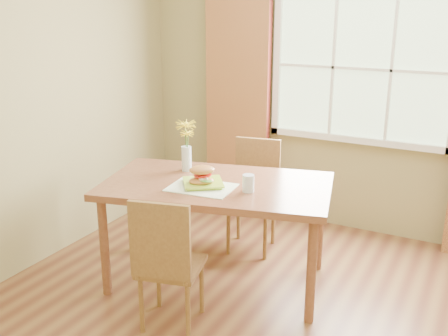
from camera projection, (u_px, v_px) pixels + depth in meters
room at (281, 130)px, 2.98m from camera, size 4.24×3.84×2.74m
window at (362, 69)px, 4.52m from camera, size 1.62×0.06×1.32m
curtain_left at (238, 105)px, 5.07m from camera, size 0.65×0.08×2.20m
dining_table at (217, 193)px, 3.83m from camera, size 1.80×1.28×0.80m
chair_near at (167, 259)px, 3.29m from camera, size 0.47×0.47×0.93m
chair_far at (254, 190)px, 4.48m from camera, size 0.46×0.46×0.94m
placemat at (201, 187)px, 3.69m from camera, size 0.48×0.37×0.01m
plate at (203, 184)px, 3.74m from camera, size 0.38×0.38×0.01m
croissant_sandwich at (202, 175)px, 3.69m from camera, size 0.22×0.21×0.14m
water_glass at (248, 184)px, 3.61m from camera, size 0.08×0.08×0.12m
flower_vase at (186, 141)px, 4.00m from camera, size 0.16×0.16×0.40m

